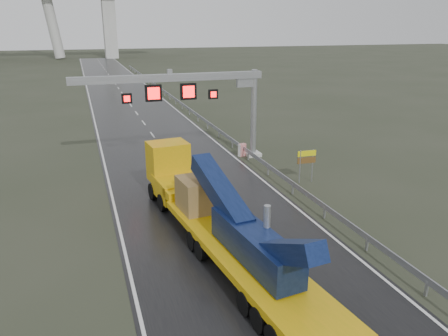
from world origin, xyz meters
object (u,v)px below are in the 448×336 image
object	(u,v)px
heavy_haul_truck	(209,208)
exit_sign_pair	(307,160)
sign_gantry	(197,92)
striped_barrier	(242,150)

from	to	relation	value
heavy_haul_truck	exit_sign_pair	xyz separation A→B (m)	(8.86, 5.98, -0.02)
sign_gantry	heavy_haul_truck	distance (m)	14.14
sign_gantry	striped_barrier	distance (m)	6.40
striped_barrier	sign_gantry	bearing A→B (deg)	163.29
exit_sign_pair	sign_gantry	bearing A→B (deg)	130.50
sign_gantry	heavy_haul_truck	xyz separation A→B (m)	(-2.99, -13.24, -3.94)
sign_gantry	striped_barrier	bearing A→B (deg)	3.12
exit_sign_pair	striped_barrier	distance (m)	7.81
sign_gantry	heavy_haul_truck	size ratio (longest dim) A/B	0.80
sign_gantry	exit_sign_pair	distance (m)	10.14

